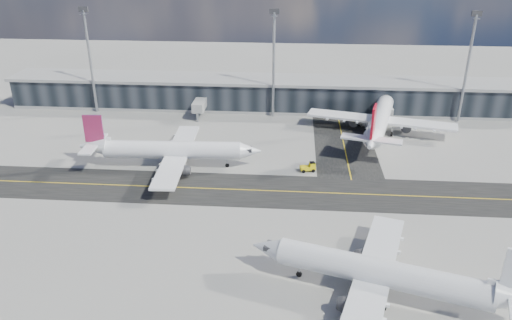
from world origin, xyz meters
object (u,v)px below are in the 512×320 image
object	(u,v)px
airliner_af	(170,150)
service_van	(360,121)
airliner_redtail	(380,118)
airliner_near	(385,274)
baggage_tug	(309,167)

from	to	relation	value
airliner_af	service_van	distance (m)	53.55
airliner_af	airliner_redtail	distance (m)	52.97
airliner_af	airliner_redtail	size ratio (longest dim) A/B	0.91
airliner_near	service_van	size ratio (longest dim) A/B	6.47
airliner_redtail	baggage_tug	xyz separation A→B (m)	(-17.87, -23.05, -3.27)
airliner_af	airliner_near	world-z (taller)	airliner_af
airliner_af	baggage_tug	distance (m)	30.00
airliner_af	service_van	xyz separation A→B (m)	(44.01, 30.35, -3.01)
airliner_near	service_van	bearing A→B (deg)	12.89
baggage_tug	airliner_af	bearing A→B (deg)	-102.72
airliner_af	baggage_tug	size ratio (longest dim) A/B	11.36
airliner_redtail	baggage_tug	distance (m)	29.35
airliner_redtail	airliner_near	world-z (taller)	airliner_redtail
airliner_af	baggage_tug	xyz separation A→B (m)	(29.87, -0.08, -2.83)
airliner_near	airliner_af	bearing A→B (deg)	61.41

